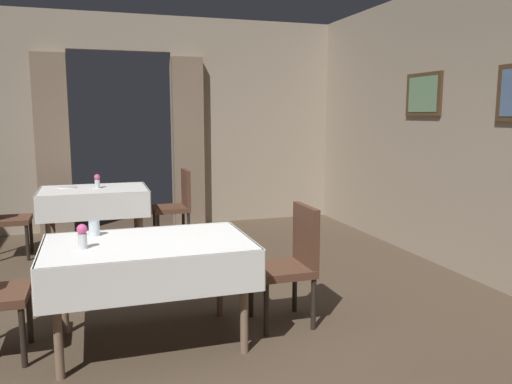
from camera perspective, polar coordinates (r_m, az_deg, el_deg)
The scene contains 11 objects.
ground at distance 3.74m, azimuth -10.03°, elevation -17.35°, with size 10.08×10.08×0.00m, color #4C3D2D.
wall_back at distance 7.53m, azimuth -14.71°, elevation 7.48°, with size 6.40×0.27×3.00m.
dining_table_mid at distance 3.70m, azimuth -11.89°, elevation -6.83°, with size 1.43×0.94×0.75m.
dining_table_far at distance 6.43m, azimuth -17.59°, elevation -0.57°, with size 1.25×0.89×0.75m.
chair_mid_right at distance 4.03m, azimuth 3.98°, elevation -7.43°, with size 0.44×0.44×0.93m.
chair_far_left at distance 6.46m, azimuth -26.51°, elevation -2.19°, with size 0.44×0.44×0.93m.
chair_far_right at distance 6.62m, azimuth -8.79°, elevation -1.13°, with size 0.44×0.44×0.93m.
flower_vase_mid at distance 3.58m, azimuth -18.79°, elevation -4.60°, with size 0.07×0.07×0.17m.
glass_mid_b at distance 3.93m, azimuth -17.59°, elevation -3.86°, with size 0.08×0.08×0.11m, color silver.
flower_vase_far at distance 6.43m, azimuth -17.27°, elevation 1.22°, with size 0.07×0.07×0.17m.
plate_far_b at distance 6.59m, azimuth -20.24°, elevation 0.51°, with size 0.21×0.21×0.01m, color white.
Camera 1 is at (-0.42, -3.34, 1.64)m, focal length 35.89 mm.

